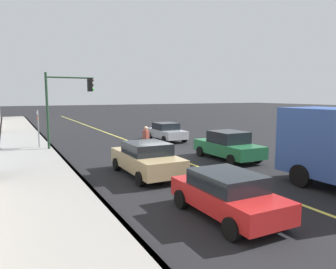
{
  "coord_description": "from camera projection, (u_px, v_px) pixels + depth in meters",
  "views": [
    {
      "loc": [
        -17.34,
        8.57,
        3.62
      ],
      "look_at": [
        -1.36,
        0.37,
        1.38
      ],
      "focal_mm": 33.84,
      "sensor_mm": 36.0,
      "label": 1
    }
  ],
  "objects": [
    {
      "name": "car_green",
      "position": [
        228.0,
        146.0,
        17.83
      ],
      "size": [
        4.4,
        2.0,
        1.6
      ],
      "color": "#1E6038",
      "rests_on": "ground"
    },
    {
      "name": "sidewalk_slab",
      "position": [
        34.0,
        164.0,
        16.27
      ],
      "size": [
        80.0,
        3.29,
        0.15
      ],
      "primitive_type": "cube",
      "color": "gray",
      "rests_on": "ground"
    },
    {
      "name": "car_tan",
      "position": [
        146.0,
        159.0,
        14.27
      ],
      "size": [
        4.56,
        2.04,
        1.52
      ],
      "color": "tan",
      "rests_on": "ground"
    },
    {
      "name": "car_silver",
      "position": [
        166.0,
        132.0,
        25.16
      ],
      "size": [
        4.02,
        1.93,
        1.43
      ],
      "color": "#A8AAB2",
      "rests_on": "ground"
    },
    {
      "name": "pedestrian_with_backpack",
      "position": [
        146.0,
        138.0,
        19.59
      ],
      "size": [
        0.44,
        0.41,
        1.71
      ],
      "color": "#383838",
      "rests_on": "ground"
    },
    {
      "name": "traffic_light_mast",
      "position": [
        66.0,
        98.0,
        20.76
      ],
      "size": [
        0.28,
        3.13,
        5.06
      ],
      "color": "#1E3823",
      "rests_on": "ground"
    },
    {
      "name": "curb_edge",
      "position": [
        65.0,
        162.0,
        16.97
      ],
      "size": [
        80.0,
        0.16,
        0.15
      ],
      "primitive_type": "cube",
      "color": "slate",
      "rests_on": "ground"
    },
    {
      "name": "lane_stripe_center",
      "position": [
        163.0,
        154.0,
        19.64
      ],
      "size": [
        80.0,
        0.16,
        0.01
      ],
      "primitive_type": "cube",
      "color": "#D8CC4C",
      "rests_on": "ground"
    },
    {
      "name": "car_red",
      "position": [
        227.0,
        194.0,
        9.36
      ],
      "size": [
        3.89,
        1.88,
        1.36
      ],
      "color": "red",
      "rests_on": "ground"
    },
    {
      "name": "ground",
      "position": [
        163.0,
        154.0,
        19.64
      ],
      "size": [
        200.0,
        200.0,
        0.0
      ],
      "primitive_type": "plane",
      "color": "black"
    },
    {
      "name": "street_sign_post",
      "position": [
        38.0,
        126.0,
        21.09
      ],
      "size": [
        0.6,
        0.08,
        2.65
      ],
      "color": "slate",
      "rests_on": "ground"
    }
  ]
}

